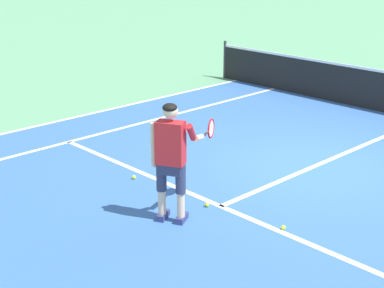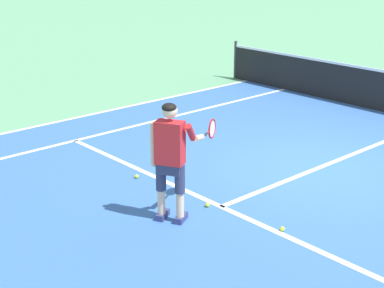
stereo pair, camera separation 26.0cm
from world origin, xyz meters
TOP-DOWN VIEW (x-y plane):
  - ground_plane at (0.00, 0.00)m, footprint 80.00×80.00m
  - court_inner_surface at (0.00, -0.95)m, footprint 10.98×10.38m
  - line_service at (0.00, -2.36)m, footprint 8.23×0.10m
  - line_centre_service at (0.00, 0.84)m, footprint 0.10×6.40m
  - line_singles_left at (-4.12, -0.95)m, footprint 0.10×9.98m
  - line_doubles_left at (-5.49, -0.95)m, footprint 0.10×9.98m
  - tennis_player at (-0.16, -3.18)m, footprint 0.55×1.23m
  - tennis_ball_near_feet at (1.10, -2.28)m, footprint 0.07×0.07m
  - tennis_ball_by_baseline at (-0.13, -2.52)m, footprint 0.07×0.07m
  - tennis_ball_mid_court at (-1.73, -2.63)m, footprint 0.07×0.07m

SIDE VIEW (x-z plane):
  - ground_plane at x=0.00m, z-range 0.00..0.00m
  - court_inner_surface at x=0.00m, z-range 0.00..0.00m
  - line_service at x=0.00m, z-range 0.00..0.01m
  - line_centre_service at x=0.00m, z-range 0.00..0.01m
  - line_singles_left at x=-4.12m, z-range 0.00..0.01m
  - line_doubles_left at x=-5.49m, z-range 0.00..0.01m
  - tennis_ball_near_feet at x=1.10m, z-range 0.00..0.07m
  - tennis_ball_by_baseline at x=-0.13m, z-range 0.00..0.07m
  - tennis_ball_mid_court at x=-1.73m, z-range 0.00..0.07m
  - tennis_player at x=-0.16m, z-range 0.13..1.85m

